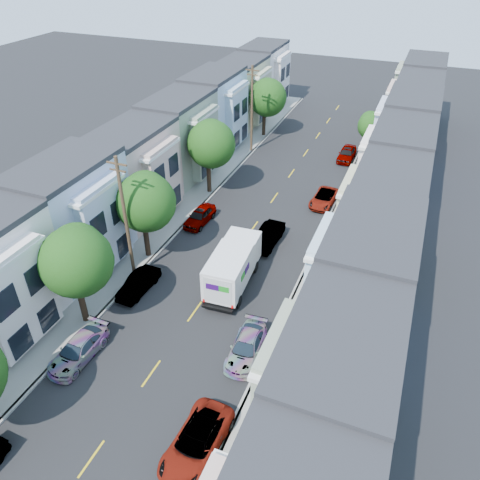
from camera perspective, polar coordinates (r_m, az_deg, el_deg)
The scene contains 25 objects.
ground at distance 34.06m, azimuth -5.55°, elevation -8.68°, with size 160.00×160.00×0.00m, color black.
road_slab at distance 45.15m, azimuth 2.99°, elevation 3.43°, with size 12.00×70.00×0.02m, color black.
curb_left at distance 47.12m, azimuth -3.98°, elevation 4.91°, with size 0.30×70.00×0.15m, color gray.
curb_right at distance 43.85m, azimuth 10.47°, elevation 1.94°, with size 0.30×70.00×0.15m, color gray.
sidewalk_left at distance 47.64m, azimuth -5.40°, elevation 5.18°, with size 2.60×70.00×0.15m, color gray.
sidewalk_right at distance 43.69m, azimuth 12.12°, elevation 1.59°, with size 2.60×70.00×0.15m, color gray.
centerline at distance 45.15m, azimuth 2.99°, elevation 3.42°, with size 0.12×70.00×0.01m, color gold.
townhouse_row_left at distance 49.37m, azimuth -9.36°, elevation 5.86°, with size 5.00×70.00×8.50m, color beige.
townhouse_row_right at distance 43.46m, azimuth 16.98°, elevation 0.46°, with size 5.00×70.00×8.50m, color beige.
tree_b at distance 31.50m, azimuth -19.43°, elevation -2.49°, with size 4.70×4.70×7.65m.
tree_c at distance 36.94m, azimuth -11.54°, elevation 4.51°, with size 4.70×4.70×7.58m.
tree_d at distance 46.25m, azimuth -3.64°, elevation 11.57°, with size 4.70×4.70×7.69m.
tree_e at distance 60.90m, azimuth 3.30°, elevation 16.94°, with size 4.69×4.69×7.39m.
tree_far_r at distance 56.82m, azimuth 15.61°, elevation 13.23°, with size 3.10×3.10×5.45m.
utility_pole_near at distance 35.13m, azimuth -13.76°, elevation 2.43°, with size 1.60×0.26×10.00m.
utility_pole_far at distance 56.10m, azimuth 1.45°, elevation 15.58°, with size 1.60×0.26×10.00m.
fedex_truck at distance 35.07m, azimuth -0.88°, elevation -3.17°, with size 2.59×6.73×3.23m.
lead_sedan at distance 40.25m, azimuth 3.46°, elevation 0.44°, with size 1.59×4.51×1.50m, color black.
parked_left_b at distance 32.11m, azimuth -19.09°, elevation -12.54°, with size 1.91×4.54×1.36m, color black.
parked_left_c at distance 35.99m, azimuth -12.27°, elevation -5.25°, with size 1.43×4.06×1.35m, color silver.
parked_left_d at distance 43.23m, azimuth -4.93°, elevation 2.91°, with size 1.67×4.36×1.42m, color #4D060F.
parked_right_a at distance 26.60m, azimuth -5.31°, elevation -23.36°, with size 2.37×5.14×1.43m, color #3D3D3D.
parked_right_b at distance 30.61m, azimuth 0.80°, elevation -12.92°, with size 1.87×4.45×1.34m, color white.
parked_right_c at distance 46.85m, azimuth 10.19°, elevation 5.00°, with size 2.08×4.52×1.26m, color black.
parked_right_d at distance 56.85m, azimuth 12.90°, elevation 10.22°, with size 1.76×4.58×1.49m, color black.
Camera 1 is at (12.29, -21.78, 23.12)m, focal length 35.00 mm.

